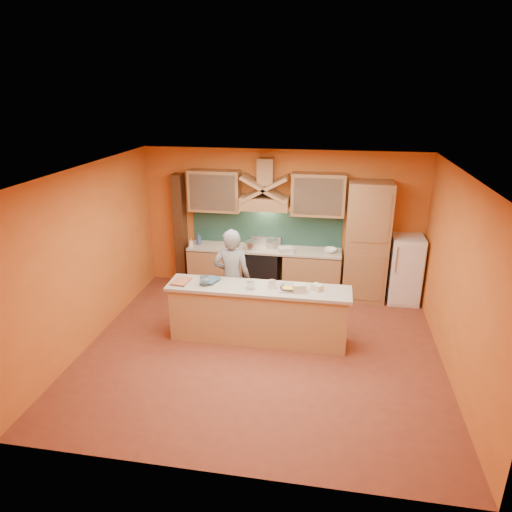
% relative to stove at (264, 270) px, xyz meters
% --- Properties ---
extents(floor, '(5.50, 5.00, 0.01)m').
position_rel_stove_xyz_m(floor, '(0.30, -2.20, -0.45)').
color(floor, brown).
rests_on(floor, ground).
extents(ceiling, '(5.50, 5.00, 0.01)m').
position_rel_stove_xyz_m(ceiling, '(0.30, -2.20, 2.35)').
color(ceiling, white).
rests_on(ceiling, wall_back).
extents(wall_back, '(5.50, 0.02, 2.80)m').
position_rel_stove_xyz_m(wall_back, '(0.30, 0.30, 0.95)').
color(wall_back, orange).
rests_on(wall_back, floor).
extents(wall_front, '(5.50, 0.02, 2.80)m').
position_rel_stove_xyz_m(wall_front, '(0.30, -4.70, 0.95)').
color(wall_front, orange).
rests_on(wall_front, floor).
extents(wall_left, '(0.02, 5.00, 2.80)m').
position_rel_stove_xyz_m(wall_left, '(-2.45, -2.20, 0.95)').
color(wall_left, orange).
rests_on(wall_left, floor).
extents(wall_right, '(0.02, 5.00, 2.80)m').
position_rel_stove_xyz_m(wall_right, '(3.05, -2.20, 0.95)').
color(wall_right, orange).
rests_on(wall_right, floor).
extents(base_cabinet_left, '(1.10, 0.60, 0.86)m').
position_rel_stove_xyz_m(base_cabinet_left, '(-0.95, 0.00, -0.02)').
color(base_cabinet_left, '#A6784B').
rests_on(base_cabinet_left, floor).
extents(base_cabinet_right, '(1.10, 0.60, 0.86)m').
position_rel_stove_xyz_m(base_cabinet_right, '(0.95, 0.00, -0.02)').
color(base_cabinet_right, '#A6784B').
rests_on(base_cabinet_right, floor).
extents(counter_top, '(3.00, 0.62, 0.04)m').
position_rel_stove_xyz_m(counter_top, '(-0.00, 0.00, 0.45)').
color(counter_top, '#B3A997').
rests_on(counter_top, base_cabinet_left).
extents(stove, '(0.60, 0.58, 0.90)m').
position_rel_stove_xyz_m(stove, '(0.00, 0.00, 0.00)').
color(stove, black).
rests_on(stove, floor).
extents(backsplash, '(3.00, 0.03, 0.70)m').
position_rel_stove_xyz_m(backsplash, '(-0.00, 0.28, 0.80)').
color(backsplash, '#1C3D36').
rests_on(backsplash, wall_back).
extents(range_hood, '(0.92, 0.50, 0.24)m').
position_rel_stove_xyz_m(range_hood, '(0.00, 0.05, 1.37)').
color(range_hood, '#A6784B').
rests_on(range_hood, wall_back).
extents(hood_chimney, '(0.30, 0.30, 0.50)m').
position_rel_stove_xyz_m(hood_chimney, '(0.00, 0.15, 1.95)').
color(hood_chimney, '#A6784B').
rests_on(hood_chimney, wall_back).
extents(upper_cabinet_left, '(1.00, 0.35, 0.80)m').
position_rel_stove_xyz_m(upper_cabinet_left, '(-1.00, 0.12, 1.55)').
color(upper_cabinet_left, '#A6784B').
rests_on(upper_cabinet_left, wall_back).
extents(upper_cabinet_right, '(1.00, 0.35, 0.80)m').
position_rel_stove_xyz_m(upper_cabinet_right, '(1.00, 0.12, 1.55)').
color(upper_cabinet_right, '#A6784B').
rests_on(upper_cabinet_right, wall_back).
extents(pantry_column, '(0.80, 0.60, 2.30)m').
position_rel_stove_xyz_m(pantry_column, '(1.95, 0.00, 0.70)').
color(pantry_column, '#A6784B').
rests_on(pantry_column, floor).
extents(fridge, '(0.58, 0.60, 1.30)m').
position_rel_stove_xyz_m(fridge, '(2.70, 0.00, 0.20)').
color(fridge, white).
rests_on(fridge, floor).
extents(trim_column_left, '(0.20, 0.30, 2.30)m').
position_rel_stove_xyz_m(trim_column_left, '(-1.75, 0.15, 0.70)').
color(trim_column_left, '#472816').
rests_on(trim_column_left, floor).
extents(island_body, '(2.80, 0.55, 0.88)m').
position_rel_stove_xyz_m(island_body, '(0.20, -1.90, -0.01)').
color(island_body, tan).
rests_on(island_body, floor).
extents(island_top, '(2.90, 0.62, 0.05)m').
position_rel_stove_xyz_m(island_top, '(0.20, -1.90, 0.47)').
color(island_top, '#B3A997').
rests_on(island_top, island_body).
extents(person, '(0.66, 0.46, 1.73)m').
position_rel_stove_xyz_m(person, '(-0.33, -1.44, 0.41)').
color(person, gray).
rests_on(person, floor).
extents(pot_large, '(0.22, 0.22, 0.18)m').
position_rel_stove_xyz_m(pot_large, '(-0.25, -0.12, 0.54)').
color(pot_large, silver).
rests_on(pot_large, stove).
extents(pot_small, '(0.24, 0.24, 0.16)m').
position_rel_stove_xyz_m(pot_small, '(0.14, 0.06, 0.53)').
color(pot_small, silver).
rests_on(pot_small, stove).
extents(soap_bottle_a, '(0.10, 0.10, 0.17)m').
position_rel_stove_xyz_m(soap_bottle_a, '(-1.44, -0.16, 0.56)').
color(soap_bottle_a, beige).
rests_on(soap_bottle_a, counter_top).
extents(soap_bottle_b, '(0.11, 0.11, 0.25)m').
position_rel_stove_xyz_m(soap_bottle_b, '(-1.33, 0.00, 0.59)').
color(soap_bottle_b, '#354F92').
rests_on(soap_bottle_b, counter_top).
extents(bowl_back, '(0.33, 0.33, 0.08)m').
position_rel_stove_xyz_m(bowl_back, '(1.28, -0.03, 0.51)').
color(bowl_back, white).
rests_on(bowl_back, counter_top).
extents(dish_rack, '(0.32, 0.29, 0.10)m').
position_rel_stove_xyz_m(dish_rack, '(0.44, -0.16, 0.52)').
color(dish_rack, silver).
rests_on(dish_rack, counter_top).
extents(book_lower, '(0.28, 0.36, 0.03)m').
position_rel_stove_xyz_m(book_lower, '(-1.18, -1.92, 0.51)').
color(book_lower, '#C16544').
rests_on(book_lower, island_top).
extents(book_upper, '(0.31, 0.36, 0.02)m').
position_rel_stove_xyz_m(book_upper, '(-0.69, -1.80, 0.53)').
color(book_upper, '#395D7E').
rests_on(book_upper, island_top).
extents(jar_large, '(0.18, 0.18, 0.14)m').
position_rel_stove_xyz_m(jar_large, '(-0.65, -1.97, 0.57)').
color(jar_large, silver).
rests_on(jar_large, island_top).
extents(jar_small, '(0.14, 0.14, 0.13)m').
position_rel_stove_xyz_m(jar_small, '(0.09, -1.99, 0.56)').
color(jar_small, white).
rests_on(jar_small, island_top).
extents(kitchen_scale, '(0.14, 0.14, 0.10)m').
position_rel_stove_xyz_m(kitchen_scale, '(0.42, -1.89, 0.55)').
color(kitchen_scale, white).
rests_on(kitchen_scale, island_top).
extents(mixing_bowl, '(0.27, 0.27, 0.06)m').
position_rel_stove_xyz_m(mixing_bowl, '(0.67, -1.93, 0.53)').
color(mixing_bowl, silver).
rests_on(mixing_bowl, island_top).
extents(cloth, '(0.30, 0.25, 0.02)m').
position_rel_stove_xyz_m(cloth, '(0.64, -1.95, 0.50)').
color(cloth, beige).
rests_on(cloth, island_top).
extents(grocery_bag_a, '(0.22, 0.19, 0.12)m').
position_rel_stove_xyz_m(grocery_bag_a, '(0.85, -1.97, 0.56)').
color(grocery_bag_a, beige).
rests_on(grocery_bag_a, island_top).
extents(grocery_bag_b, '(0.20, 0.19, 0.10)m').
position_rel_stove_xyz_m(grocery_bag_b, '(1.12, -1.87, 0.54)').
color(grocery_bag_b, beige).
rests_on(grocery_bag_b, island_top).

